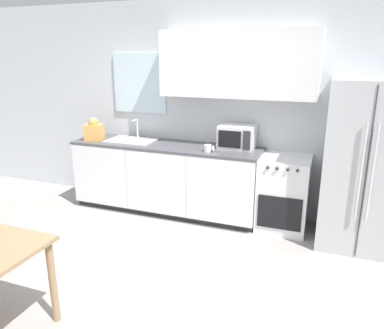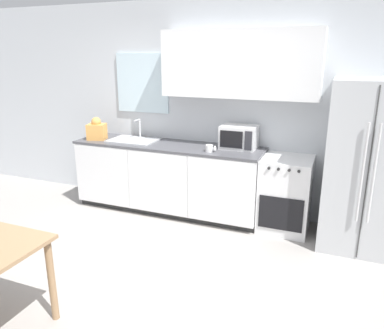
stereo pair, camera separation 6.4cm
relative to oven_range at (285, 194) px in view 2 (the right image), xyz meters
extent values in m
plane|color=gray|center=(-1.09, -1.67, -0.44)|extent=(12.00, 12.00, 0.00)
cube|color=silver|center=(-1.09, 0.33, 0.91)|extent=(12.00, 0.06, 2.70)
cube|color=silver|center=(-2.04, 0.29, 1.22)|extent=(0.77, 0.04, 0.79)
cube|color=white|center=(-0.65, 0.14, 1.49)|extent=(1.88, 0.32, 0.78)
cube|color=#333333|center=(-1.53, 0.01, -0.40)|extent=(2.47, 0.57, 0.08)
cube|color=white|center=(-1.53, -0.02, 0.04)|extent=(2.47, 0.63, 0.81)
cube|color=white|center=(-2.36, -0.34, 0.04)|extent=(0.80, 0.01, 0.79)
cube|color=white|center=(-1.53, -0.34, 0.04)|extent=(0.80, 0.01, 0.79)
cube|color=white|center=(-0.71, -0.34, 0.04)|extent=(0.80, 0.01, 0.79)
cube|color=#4C4C51|center=(-1.53, -0.02, 0.46)|extent=(2.50, 0.66, 0.03)
cube|color=white|center=(0.00, 0.00, 0.00)|extent=(0.57, 0.59, 0.88)
cube|color=black|center=(0.00, -0.30, -0.13)|extent=(0.49, 0.01, 0.39)
cylinder|color=#262626|center=(-0.16, -0.31, 0.39)|extent=(0.03, 0.02, 0.03)
cylinder|color=#262626|center=(-0.06, -0.31, 0.39)|extent=(0.03, 0.02, 0.03)
cylinder|color=#262626|center=(0.06, -0.31, 0.39)|extent=(0.03, 0.02, 0.03)
cylinder|color=#262626|center=(0.16, -0.31, 0.39)|extent=(0.03, 0.02, 0.03)
cube|color=silver|center=(0.82, -0.08, 0.46)|extent=(0.81, 0.76, 1.80)
cube|color=#3F3F3F|center=(0.82, -0.47, 0.46)|extent=(0.01, 0.01, 1.74)
cylinder|color=silver|center=(0.77, -0.50, 0.50)|extent=(0.02, 0.02, 0.99)
cylinder|color=silver|center=(0.87, -0.50, 0.50)|extent=(0.02, 0.02, 0.99)
cube|color=#B7BABC|center=(-2.04, -0.02, 0.49)|extent=(0.63, 0.45, 0.02)
cylinder|color=silver|center=(-2.04, 0.17, 0.62)|extent=(0.02, 0.02, 0.25)
cylinder|color=silver|center=(-2.04, 0.10, 0.74)|extent=(0.02, 0.14, 0.02)
cube|color=silver|center=(-0.62, 0.11, 0.62)|extent=(0.43, 0.32, 0.28)
cube|color=black|center=(-0.67, -0.05, 0.62)|extent=(0.28, 0.01, 0.20)
cube|color=#2D2D33|center=(-0.46, -0.05, 0.62)|extent=(0.09, 0.01, 0.23)
cylinder|color=white|center=(-0.90, -0.19, 0.52)|extent=(0.09, 0.09, 0.08)
torus|color=white|center=(-0.83, -0.19, 0.52)|extent=(0.02, 0.07, 0.07)
cube|color=#DB994C|center=(-2.54, -0.11, 0.58)|extent=(0.28, 0.26, 0.21)
sphere|color=#DB994C|center=(-2.54, -0.11, 0.72)|extent=(0.16, 0.16, 0.13)
cylinder|color=#997551|center=(-1.44, -2.33, -0.09)|extent=(0.06, 0.06, 0.70)
camera|label=1|loc=(0.46, -4.29, 1.60)|focal=35.00mm
camera|label=2|loc=(0.52, -4.27, 1.60)|focal=35.00mm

